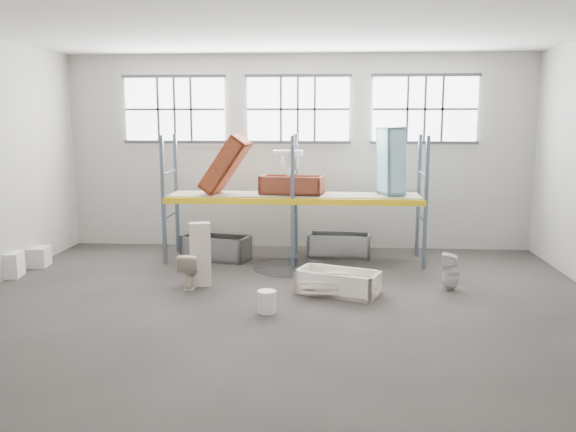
# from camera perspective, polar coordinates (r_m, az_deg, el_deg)

# --- Properties ---
(floor) EXTENTS (12.00, 10.00, 0.10)m
(floor) POSITION_cam_1_polar(r_m,az_deg,el_deg) (11.16, -0.57, -8.63)
(floor) COLOR #463F3B
(floor) RESTS_ON ground
(ceiling) EXTENTS (12.00, 10.00, 0.10)m
(ceiling) POSITION_cam_1_polar(r_m,az_deg,el_deg) (10.74, -0.62, 18.21)
(ceiling) COLOR silver
(ceiling) RESTS_ON ground
(wall_back) EXTENTS (12.00, 0.10, 5.00)m
(wall_back) POSITION_cam_1_polar(r_m,az_deg,el_deg) (15.68, 0.96, 6.09)
(wall_back) COLOR #AAA69D
(wall_back) RESTS_ON ground
(wall_front) EXTENTS (12.00, 0.10, 5.00)m
(wall_front) POSITION_cam_1_polar(r_m,az_deg,el_deg) (5.67, -4.88, 0.20)
(wall_front) COLOR #A6A29A
(wall_front) RESTS_ON ground
(window_left) EXTENTS (2.60, 0.04, 1.60)m
(window_left) POSITION_cam_1_polar(r_m,az_deg,el_deg) (16.05, -10.71, 9.93)
(window_left) COLOR white
(window_left) RESTS_ON wall_back
(window_mid) EXTENTS (2.60, 0.04, 1.60)m
(window_mid) POSITION_cam_1_polar(r_m,az_deg,el_deg) (15.54, 0.95, 10.12)
(window_mid) COLOR white
(window_mid) RESTS_ON wall_back
(window_right) EXTENTS (2.60, 0.04, 1.60)m
(window_right) POSITION_cam_1_polar(r_m,az_deg,el_deg) (15.69, 12.88, 9.88)
(window_right) COLOR white
(window_right) RESTS_ON wall_back
(rack_upright_la) EXTENTS (0.08, 0.08, 3.00)m
(rack_upright_la) POSITION_cam_1_polar(r_m,az_deg,el_deg) (14.16, -11.78, 1.47)
(rack_upright_la) COLOR slate
(rack_upright_la) RESTS_ON floor
(rack_upright_lb) EXTENTS (0.08, 0.08, 3.00)m
(rack_upright_lb) POSITION_cam_1_polar(r_m,az_deg,el_deg) (15.30, -10.55, 2.09)
(rack_upright_lb) COLOR slate
(rack_upright_lb) RESTS_ON floor
(rack_upright_ma) EXTENTS (0.08, 0.08, 3.00)m
(rack_upright_ma) POSITION_cam_1_polar(r_m,az_deg,el_deg) (13.64, 0.43, 1.37)
(rack_upright_ma) COLOR slate
(rack_upright_ma) RESTS_ON floor
(rack_upright_mb) EXTENTS (0.08, 0.08, 3.00)m
(rack_upright_mb) POSITION_cam_1_polar(r_m,az_deg,el_deg) (14.83, 0.74, 2.02)
(rack_upright_mb) COLOR slate
(rack_upright_mb) RESTS_ON floor
(rack_upright_ra) EXTENTS (0.08, 0.08, 3.00)m
(rack_upright_ra) POSITION_cam_1_polar(r_m,az_deg,el_deg) (13.77, 12.99, 1.21)
(rack_upright_ra) COLOR slate
(rack_upright_ra) RESTS_ON floor
(rack_upright_rb) EXTENTS (0.08, 0.08, 3.00)m
(rack_upright_rb) POSITION_cam_1_polar(r_m,az_deg,el_deg) (14.95, 12.30, 1.86)
(rack_upright_rb) COLOR slate
(rack_upright_rb) RESTS_ON floor
(rack_beam_front) EXTENTS (6.00, 0.10, 0.14)m
(rack_beam_front) POSITION_cam_1_polar(r_m,az_deg,el_deg) (13.64, 0.43, 1.37)
(rack_beam_front) COLOR yellow
(rack_beam_front) RESTS_ON floor
(rack_beam_back) EXTENTS (6.00, 0.10, 0.14)m
(rack_beam_back) POSITION_cam_1_polar(r_m,az_deg,el_deg) (14.83, 0.74, 2.02)
(rack_beam_back) COLOR yellow
(rack_beam_back) RESTS_ON floor
(shelf_deck) EXTENTS (5.90, 1.10, 0.03)m
(shelf_deck) POSITION_cam_1_polar(r_m,az_deg,el_deg) (14.22, 0.59, 2.03)
(shelf_deck) COLOR gray
(shelf_deck) RESTS_ON floor
(wet_patch) EXTENTS (1.80, 1.80, 0.00)m
(wet_patch) POSITION_cam_1_polar(r_m,az_deg,el_deg) (13.73, 0.37, -4.95)
(wet_patch) COLOR black
(wet_patch) RESTS_ON floor
(bathtub_beige) EXTENTS (1.74, 1.25, 0.46)m
(bathtub_beige) POSITION_cam_1_polar(r_m,az_deg,el_deg) (11.75, 4.79, -6.29)
(bathtub_beige) COLOR white
(bathtub_beige) RESTS_ON floor
(cistern_spare) EXTENTS (0.45, 0.24, 0.41)m
(cistern_spare) POSITION_cam_1_polar(r_m,az_deg,el_deg) (11.55, 4.73, -6.32)
(cistern_spare) COLOR beige
(cistern_spare) RESTS_ON bathtub_beige
(sink_in_tub) EXTENTS (0.43, 0.43, 0.14)m
(sink_in_tub) POSITION_cam_1_polar(r_m,az_deg,el_deg) (11.66, 2.08, -6.76)
(sink_in_tub) COLOR beige
(sink_in_tub) RESTS_ON bathtub_beige
(toilet_beige) EXTENTS (0.40, 0.70, 0.71)m
(toilet_beige) POSITION_cam_1_polar(r_m,az_deg,el_deg) (12.29, -9.28, -5.10)
(toilet_beige) COLOR beige
(toilet_beige) RESTS_ON floor
(cistern_tall) EXTENTS (0.47, 0.36, 1.30)m
(cistern_tall) POSITION_cam_1_polar(r_m,az_deg,el_deg) (12.32, -8.35, -3.62)
(cistern_tall) COLOR beige
(cistern_tall) RESTS_ON floor
(toilet_white) EXTENTS (0.42, 0.41, 0.75)m
(toilet_white) POSITION_cam_1_polar(r_m,az_deg,el_deg) (12.37, 15.21, -5.11)
(toilet_white) COLOR silver
(toilet_white) RESTS_ON floor
(steel_tub_left) EXTENTS (1.71, 1.10, 0.58)m
(steel_tub_left) POSITION_cam_1_polar(r_m,az_deg,el_deg) (14.58, -6.85, -3.00)
(steel_tub_left) COLOR #939699
(steel_tub_left) RESTS_ON floor
(steel_tub_right) EXTENTS (1.57, 0.83, 0.56)m
(steel_tub_right) POSITION_cam_1_polar(r_m,az_deg,el_deg) (14.90, 4.90, -2.74)
(steel_tub_right) COLOR #A1A5A8
(steel_tub_right) RESTS_ON floor
(rust_tub_flat) EXTENTS (1.57, 0.93, 0.41)m
(rust_tub_flat) POSITION_cam_1_polar(r_m,az_deg,el_deg) (14.22, 0.38, 3.00)
(rust_tub_flat) COLOR maroon
(rust_tub_flat) RESTS_ON shelf_deck
(rust_tub_tilted) EXTENTS (1.27, 0.85, 1.45)m
(rust_tub_tilted) POSITION_cam_1_polar(r_m,az_deg,el_deg) (14.20, -5.98, 4.87)
(rust_tub_tilted) COLOR #984528
(rust_tub_tilted) RESTS_ON shelf_deck
(sink_on_shelf) EXTENTS (0.73, 0.59, 0.61)m
(sink_on_shelf) POSITION_cam_1_polar(r_m,az_deg,el_deg) (13.85, 0.02, 3.97)
(sink_on_shelf) COLOR white
(sink_on_shelf) RESTS_ON rust_tub_flat
(blue_tub_upright) EXTENTS (0.69, 0.85, 1.58)m
(blue_tub_upright) POSITION_cam_1_polar(r_m,az_deg,el_deg) (14.19, 9.76, 5.18)
(blue_tub_upright) COLOR #81B7C7
(blue_tub_upright) RESTS_ON shelf_deck
(bucket) EXTENTS (0.44, 0.44, 0.39)m
(bucket) POSITION_cam_1_polar(r_m,az_deg,el_deg) (10.66, -2.02, -8.13)
(bucket) COLOR silver
(bucket) RESTS_ON floor
(carton_near) EXTENTS (0.71, 0.64, 0.54)m
(carton_near) POSITION_cam_1_polar(r_m,az_deg,el_deg) (14.28, -25.24, -4.21)
(carton_near) COLOR silver
(carton_near) RESTS_ON floor
(carton_far) EXTENTS (0.60, 0.60, 0.44)m
(carton_far) POSITION_cam_1_polar(r_m,az_deg,el_deg) (15.02, -22.82, -3.59)
(carton_far) COLOR silver
(carton_far) RESTS_ON floor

